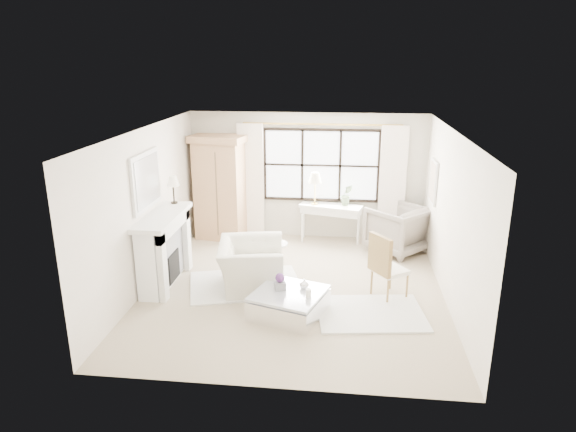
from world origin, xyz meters
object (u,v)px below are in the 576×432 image
armoire (220,187)px  console_table (330,223)px  club_armchair (251,265)px  coffee_table (289,304)px

armoire → console_table: size_ratio=1.63×
armoire → console_table: 2.48m
console_table → club_armchair: same height
console_table → coffee_table: size_ratio=1.09×
coffee_table → armoire: bearing=137.4°
armoire → coffee_table: (1.85, -3.34, -0.96)m
armoire → club_armchair: (1.10, -2.43, -0.74)m
club_armchair → console_table: bearing=-35.8°
armoire → club_armchair: size_ratio=1.82×
console_table → club_armchair: (-1.27, -2.48, -0.00)m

